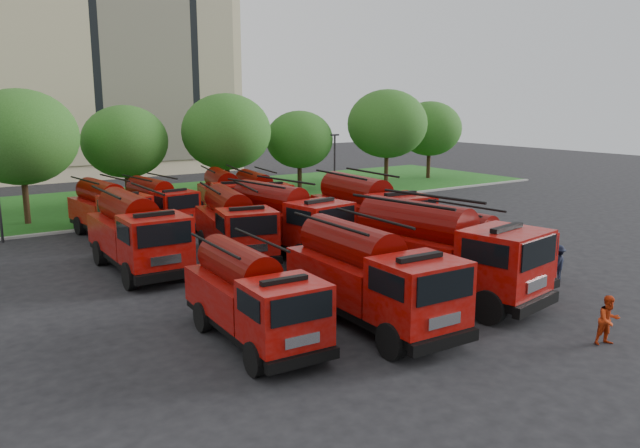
% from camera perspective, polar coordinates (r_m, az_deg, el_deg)
% --- Properties ---
extents(ground, '(140.00, 140.00, 0.00)m').
position_cam_1_polar(ground, '(25.31, 2.05, -6.07)').
color(ground, black).
rests_on(ground, ground).
extents(lawn, '(70.00, 16.00, 0.12)m').
position_cam_1_polar(lawn, '(48.21, -16.65, 1.91)').
color(lawn, '#1C4D14').
rests_on(lawn, ground).
extents(curb, '(70.00, 0.30, 0.14)m').
position_cam_1_polar(curb, '(40.68, -13.11, 0.42)').
color(curb, gray).
rests_on(curb, ground).
extents(apartment_building, '(30.00, 14.18, 25.00)m').
position_cam_1_polar(apartment_building, '(69.48, -21.43, 14.66)').
color(apartment_building, beige).
rests_on(apartment_building, ground).
extents(tree_2, '(6.72, 6.72, 8.22)m').
position_cam_1_polar(tree_2, '(41.45, -25.73, 7.17)').
color(tree_2, '#382314').
rests_on(tree_2, ground).
extents(tree_3, '(5.88, 5.88, 7.19)m').
position_cam_1_polar(tree_3, '(45.51, -17.40, 7.20)').
color(tree_3, '#382314').
rests_on(tree_3, ground).
extents(tree_4, '(6.55, 6.55, 8.01)m').
position_cam_1_polar(tree_4, '(46.66, -8.57, 8.34)').
color(tree_4, '#382314').
rests_on(tree_4, ground).
extents(tree_5, '(5.46, 5.46, 6.68)m').
position_cam_1_polar(tree_5, '(51.00, -1.89, 7.72)').
color(tree_5, '#382314').
rests_on(tree_5, ground).
extents(tree_6, '(6.89, 6.89, 8.42)m').
position_cam_1_polar(tree_6, '(54.50, 6.16, 9.10)').
color(tree_6, '#382314').
rests_on(tree_6, ground).
extents(tree_7, '(6.05, 6.05, 7.39)m').
position_cam_1_polar(tree_7, '(60.73, 9.99, 8.58)').
color(tree_7, '#382314').
rests_on(tree_7, ground).
extents(lamp_post_1, '(0.60, 0.25, 5.11)m').
position_cam_1_polar(lamp_post_1, '(45.36, 1.36, 5.43)').
color(lamp_post_1, black).
rests_on(lamp_post_1, ground).
extents(fire_truck_0, '(2.66, 6.61, 2.96)m').
position_cam_1_polar(fire_truck_0, '(19.83, -6.24, -6.58)').
color(fire_truck_0, black).
rests_on(fire_truck_0, ground).
extents(fire_truck_1, '(2.95, 7.49, 3.36)m').
position_cam_1_polar(fire_truck_1, '(21.13, 4.60, -4.85)').
color(fire_truck_1, black).
rests_on(fire_truck_1, ground).
extents(fire_truck_2, '(4.05, 8.35, 3.64)m').
position_cam_1_polar(fire_truck_2, '(24.38, 11.06, -2.48)').
color(fire_truck_2, black).
rests_on(fire_truck_2, ground).
extents(fire_truck_3, '(2.95, 6.80, 3.00)m').
position_cam_1_polar(fire_truck_3, '(26.61, 13.69, -2.15)').
color(fire_truck_3, black).
rests_on(fire_truck_3, ground).
extents(fire_truck_4, '(2.87, 7.56, 3.42)m').
position_cam_1_polar(fire_truck_4, '(28.92, -16.41, -0.80)').
color(fire_truck_4, black).
rests_on(fire_truck_4, ground).
extents(fire_truck_5, '(3.89, 7.45, 3.23)m').
position_cam_1_polar(fire_truck_5, '(30.41, -7.86, -0.03)').
color(fire_truck_5, black).
rests_on(fire_truck_5, ground).
extents(fire_truck_6, '(3.63, 7.79, 3.41)m').
position_cam_1_polar(fire_truck_6, '(30.94, -3.19, 0.42)').
color(fire_truck_6, black).
rests_on(fire_truck_6, ground).
extents(fire_truck_7, '(3.35, 8.09, 3.60)m').
position_cam_1_polar(fire_truck_7, '(32.52, 4.47, 1.12)').
color(fire_truck_7, black).
rests_on(fire_truck_7, ground).
extents(fire_truck_8, '(3.03, 6.99, 3.09)m').
position_cam_1_polar(fire_truck_8, '(36.51, -18.74, 1.25)').
color(fire_truck_8, black).
rests_on(fire_truck_8, ground).
extents(fire_truck_9, '(2.90, 6.63, 2.93)m').
position_cam_1_polar(fire_truck_9, '(38.12, -14.58, 1.77)').
color(fire_truck_9, black).
rests_on(fire_truck_9, ground).
extents(fire_truck_10, '(3.81, 7.19, 3.12)m').
position_cam_1_polar(fire_truck_10, '(39.89, -8.64, 2.56)').
color(fire_truck_10, black).
rests_on(fire_truck_10, ground).
extents(fire_truck_11, '(3.15, 6.69, 2.93)m').
position_cam_1_polar(fire_truck_11, '(40.30, -5.56, 2.59)').
color(fire_truck_11, black).
rests_on(fire_truck_11, ground).
extents(firefighter_0, '(0.66, 0.58, 1.52)m').
position_cam_1_polar(firefighter_0, '(24.89, 19.69, -7.06)').
color(firefighter_0, '#B52F0D').
rests_on(firefighter_0, ground).
extents(firefighter_1, '(0.87, 0.65, 1.59)m').
position_cam_1_polar(firefighter_1, '(21.92, 24.71, -9.95)').
color(firefighter_1, '#B52F0D').
rests_on(firefighter_1, ground).
extents(firefighter_2, '(0.95, 1.24, 1.87)m').
position_cam_1_polar(firefighter_2, '(26.07, 16.66, -6.03)').
color(firefighter_2, '#B52F0D').
rests_on(firefighter_2, ground).
extents(firefighter_3, '(1.12, 0.82, 1.56)m').
position_cam_1_polar(firefighter_3, '(28.38, 20.84, -4.89)').
color(firefighter_3, black).
rests_on(firefighter_3, ground).
extents(firefighter_4, '(0.92, 0.91, 1.60)m').
position_cam_1_polar(firefighter_4, '(25.29, 1.33, -6.08)').
color(firefighter_4, black).
rests_on(firefighter_4, ground).
extents(firefighter_5, '(1.72, 1.44, 1.73)m').
position_cam_1_polar(firefighter_5, '(34.52, 0.68, -1.32)').
color(firefighter_5, '#B52F0D').
rests_on(firefighter_5, ground).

